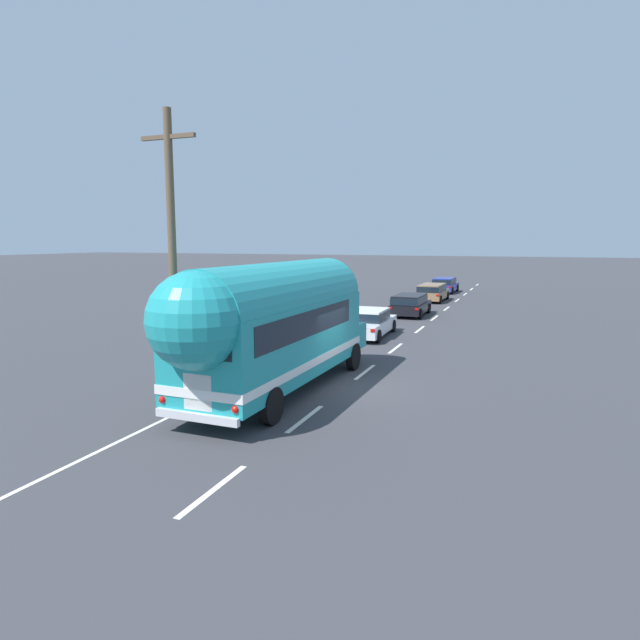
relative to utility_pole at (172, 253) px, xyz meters
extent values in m
plane|color=#38383D|center=(4.34, 3.14, -4.42)|extent=(300.00, 300.00, 0.00)
cube|color=silver|center=(4.34, -4.90, -4.42)|extent=(0.14, 2.40, 0.01)
cube|color=silver|center=(4.34, -0.31, -4.42)|extent=(0.14, 2.40, 0.01)
cube|color=silver|center=(4.34, 5.35, -4.42)|extent=(0.14, 2.40, 0.01)
cube|color=silver|center=(4.34, 10.10, -4.42)|extent=(0.14, 2.40, 0.01)
cube|color=silver|center=(4.34, 15.65, -4.42)|extent=(0.14, 2.40, 0.01)
cube|color=silver|center=(4.34, 20.34, -4.42)|extent=(0.14, 2.40, 0.01)
cube|color=silver|center=(4.34, 25.38, -4.42)|extent=(0.14, 2.40, 0.01)
cube|color=silver|center=(4.34, 31.07, -4.42)|extent=(0.14, 2.40, 0.01)
cube|color=silver|center=(4.34, 36.45, -4.42)|extent=(0.14, 2.40, 0.01)
cube|color=silver|center=(4.34, 41.72, -4.42)|extent=(0.14, 2.40, 0.01)
cube|color=silver|center=(4.34, 47.52, -4.42)|extent=(0.14, 2.40, 0.01)
cube|color=silver|center=(0.82, 15.14, -4.42)|extent=(0.12, 80.00, 0.01)
cylinder|color=brown|center=(0.00, 0.00, -0.17)|extent=(0.24, 0.24, 8.50)
cube|color=brown|center=(0.00, 0.00, 3.28)|extent=(1.80, 0.12, 0.12)
cube|color=teal|center=(2.56, 1.69, -2.67)|extent=(2.67, 8.65, 2.30)
cylinder|color=teal|center=(2.56, 1.69, -1.52)|extent=(2.61, 8.55, 2.45)
sphere|color=teal|center=(2.48, -2.56, -1.52)|extent=(2.40, 2.40, 2.40)
cube|color=teal|center=(2.66, 6.64, -3.35)|extent=(2.28, 1.34, 0.95)
cube|color=white|center=(2.56, 1.69, -3.32)|extent=(2.71, 8.69, 0.24)
cube|color=black|center=(2.56, 1.39, -2.07)|extent=(2.66, 6.85, 0.76)
cube|color=black|center=(2.48, -2.57, -2.02)|extent=(2.00, 0.12, 0.84)
cube|color=white|center=(2.48, -2.58, -3.27)|extent=(0.80, 0.08, 0.90)
cube|color=silver|center=(2.48, -2.67, -3.87)|extent=(2.34, 0.19, 0.20)
sphere|color=red|center=(1.43, -2.57, -3.57)|extent=(0.20, 0.20, 0.20)
sphere|color=red|center=(3.53, -2.61, -3.57)|extent=(0.20, 0.20, 0.20)
cube|color=black|center=(2.65, 6.04, -2.02)|extent=(2.14, 0.14, 0.96)
cube|color=silver|center=(2.67, 7.33, -3.47)|extent=(0.90, 0.12, 0.56)
cylinder|color=black|center=(1.47, 5.61, -3.92)|extent=(0.28, 1.00, 1.00)
cylinder|color=black|center=(3.81, 5.57, -3.92)|extent=(0.28, 1.00, 1.00)
cylinder|color=black|center=(1.34, -0.99, -3.92)|extent=(0.28, 1.00, 1.00)
cylinder|color=black|center=(3.68, -1.04, -3.92)|extent=(0.28, 1.00, 1.00)
cube|color=white|center=(2.35, 12.69, -3.90)|extent=(1.94, 4.80, 0.60)
cube|color=white|center=(2.36, 12.57, -3.33)|extent=(1.67, 2.45, 0.55)
cube|color=black|center=(2.36, 12.57, -3.36)|extent=(1.73, 2.49, 0.43)
cube|color=red|center=(1.64, 10.29, -3.72)|extent=(0.20, 0.05, 0.14)
cube|color=red|center=(3.20, 10.33, -3.72)|extent=(0.20, 0.05, 0.14)
cylinder|color=black|center=(1.45, 14.34, -4.10)|extent=(0.22, 0.65, 0.64)
cylinder|color=black|center=(3.17, 14.39, -4.10)|extent=(0.22, 0.65, 0.64)
cylinder|color=black|center=(1.54, 10.99, -4.10)|extent=(0.22, 0.65, 0.64)
cylinder|color=black|center=(3.26, 11.04, -4.10)|extent=(0.22, 0.65, 0.64)
cube|color=black|center=(2.69, 21.03, -3.90)|extent=(1.89, 4.40, 0.60)
cube|color=black|center=(2.69, 20.56, -3.33)|extent=(1.68, 3.15, 0.55)
cube|color=black|center=(2.69, 20.56, -3.36)|extent=(1.74, 3.19, 0.43)
cube|color=red|center=(1.89, 18.82, -3.72)|extent=(0.20, 0.04, 0.14)
cube|color=red|center=(3.52, 18.83, -3.72)|extent=(0.20, 0.04, 0.14)
cylinder|color=black|center=(1.79, 22.52, -4.10)|extent=(0.20, 0.64, 0.64)
cylinder|color=black|center=(3.58, 22.53, -4.10)|extent=(0.20, 0.64, 0.64)
cylinder|color=black|center=(1.81, 19.53, -4.10)|extent=(0.20, 0.64, 0.64)
cylinder|color=black|center=(3.59, 19.54, -4.10)|extent=(0.20, 0.64, 0.64)
cube|color=olive|center=(2.59, 29.87, -3.90)|extent=(1.92, 4.66, 0.60)
cube|color=olive|center=(2.58, 29.40, -3.33)|extent=(1.69, 3.41, 0.55)
cube|color=black|center=(2.58, 29.40, -3.36)|extent=(1.75, 3.45, 0.43)
cube|color=red|center=(1.75, 27.56, -3.72)|extent=(0.20, 0.04, 0.14)
cube|color=red|center=(3.33, 27.53, -3.72)|extent=(0.20, 0.04, 0.14)
cylinder|color=black|center=(1.75, 31.50, -4.10)|extent=(0.21, 0.64, 0.64)
cylinder|color=black|center=(3.49, 31.47, -4.10)|extent=(0.21, 0.64, 0.64)
cylinder|color=black|center=(1.68, 28.28, -4.10)|extent=(0.21, 0.64, 0.64)
cylinder|color=black|center=(3.43, 28.24, -4.10)|extent=(0.21, 0.64, 0.64)
cube|color=navy|center=(2.42, 37.43, -3.90)|extent=(1.94, 4.41, 0.60)
cube|color=navy|center=(2.40, 36.95, -3.33)|extent=(1.70, 2.95, 0.55)
cube|color=black|center=(2.40, 36.95, -3.36)|extent=(1.76, 2.99, 0.43)
cube|color=red|center=(1.56, 35.26, -3.72)|extent=(0.20, 0.05, 0.14)
cube|color=red|center=(3.15, 35.22, -3.72)|extent=(0.20, 0.05, 0.14)
cylinder|color=black|center=(1.58, 38.93, -4.10)|extent=(0.22, 0.65, 0.64)
cylinder|color=black|center=(3.33, 38.88, -4.10)|extent=(0.22, 0.65, 0.64)
cylinder|color=black|center=(1.50, 35.97, -4.10)|extent=(0.22, 0.65, 0.64)
cylinder|color=black|center=(3.25, 35.92, -4.10)|extent=(0.22, 0.65, 0.64)
camera|label=1|loc=(9.89, -13.47, 0.38)|focal=30.74mm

